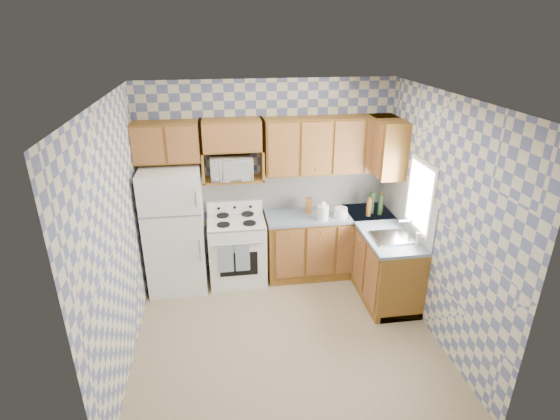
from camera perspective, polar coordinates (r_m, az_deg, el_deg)
The scene contains 30 objects.
floor at distance 5.31m, azimuth 0.68°, elevation -15.79°, with size 3.40×3.40×0.00m, color #897655.
back_wall at distance 6.04m, azimuth -1.65°, elevation 4.00°, with size 3.40×0.02×2.70m, color slate.
right_wall at distance 5.11m, azimuth 19.94°, elevation -1.19°, with size 0.02×3.20×2.70m, color slate.
backsplash_back at distance 6.14m, azimuth 2.08°, elevation 2.83°, with size 2.60×0.01×0.56m, color white.
backsplash_right at distance 5.82m, azimuth 16.13°, elevation 0.68°, with size 0.01×1.60×0.56m, color white.
refrigerator at distance 5.91m, azimuth -13.56°, elevation -2.50°, with size 0.75×0.70×1.68m, color white.
stove_body at distance 6.08m, azimuth -5.61°, elevation -5.28°, with size 0.76×0.65×0.90m, color white.
cooktop at distance 5.88m, azimuth -5.78°, elevation -1.38°, with size 0.76×0.65×0.03m, color silver.
backguard at distance 6.09m, azimuth -5.95°, elevation 0.50°, with size 0.76×0.08×0.17m, color white.
dish_towel_left at distance 5.73m, azimuth -7.04°, elevation -6.30°, with size 0.19×0.03×0.40m, color navy.
dish_towel_right at distance 5.74m, azimuth -4.90°, elevation -6.17°, with size 0.19×0.03×0.40m, color navy.
base_cabinets_back at distance 6.28m, azimuth 6.29°, elevation -4.42°, with size 1.75×0.60×0.88m, color brown.
base_cabinets_right at distance 6.03m, azimuth 12.80°, elevation -6.15°, with size 0.60×1.60×0.88m, color brown.
countertop_back at distance 6.08m, azimuth 6.49°, elevation -0.60°, with size 1.77×0.63×0.04m, color slate.
countertop_right at distance 5.82m, azimuth 13.15°, elevation -2.21°, with size 0.63×1.60×0.04m, color slate.
upper_cabinets_back at distance 5.89m, azimuth 6.56°, elevation 8.43°, with size 1.75×0.33×0.74m, color brown.
upper_cabinets_fridge at distance 5.70m, azimuth -14.64°, elevation 8.59°, with size 0.82×0.33×0.50m, color brown.
upper_cabinets_right at distance 5.94m, azimuth 13.72°, elevation 8.05°, with size 0.33×0.70×0.74m, color brown.
microwave_shelf at distance 5.83m, azimuth -6.07°, elevation 4.01°, with size 0.80×0.33×0.03m, color brown.
microwave at distance 5.77m, azimuth -6.42°, elevation 5.56°, with size 0.55×0.37×0.30m, color white.
sink at distance 5.52m, azimuth 14.49°, elevation -3.50°, with size 0.48×0.40×0.03m, color #B7B7BC.
window at distance 5.43m, azimuth 17.82°, elevation 1.70°, with size 0.02×0.66×0.86m, color white.
bottle_0 at distance 6.11m, azimuth 11.91°, elevation 0.93°, with size 0.07×0.07×0.31m, color black.
bottle_1 at distance 6.10m, azimuth 12.97°, elevation 0.68°, with size 0.07×0.07×0.29m, color black.
bottle_2 at distance 6.21m, azimuth 13.07°, elevation 0.97°, with size 0.07×0.07×0.27m, color brown.
bottle_3 at distance 6.03m, azimuth 11.51°, elevation 0.34°, with size 0.07×0.07×0.24m, color brown.
knife_block at distance 6.03m, azimuth 3.80°, elevation 0.59°, with size 0.09×0.09×0.21m, color brown.
electric_kettle at distance 5.83m, azimuth 5.61°, elevation -0.33°, with size 0.16×0.16×0.20m, color white.
food_containers at distance 5.95m, azimuth 7.95°, elevation -0.31°, with size 0.19×0.19×0.13m, color beige, non-canonical shape.
soap_bottle at distance 5.38m, azimuth 17.62°, elevation -3.67°, with size 0.06×0.06×0.17m, color beige.
Camera 1 is at (-0.66, -4.07, 3.35)m, focal length 28.00 mm.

